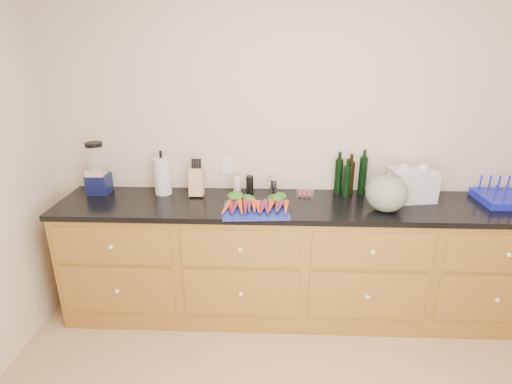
{
  "coord_description": "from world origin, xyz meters",
  "views": [
    {
      "loc": [
        -0.24,
        -1.43,
        2.05
      ],
      "look_at": [
        -0.35,
        1.2,
        1.06
      ],
      "focal_mm": 28.0,
      "sensor_mm": 36.0,
      "label": 1
    }
  ],
  "objects_px": {
    "squash": "(387,193)",
    "knife_block": "(197,182)",
    "dish_rack": "(510,197)",
    "paper_towel": "(162,176)",
    "cutting_board": "(256,210)",
    "blender_appliance": "(97,171)",
    "carrots": "(256,204)",
    "tomato_box": "(305,191)"
  },
  "relations": [
    {
      "from": "cutting_board",
      "to": "carrots",
      "type": "relative_size",
      "value": 1.0
    },
    {
      "from": "blender_appliance",
      "to": "dish_rack",
      "type": "relative_size",
      "value": 0.93
    },
    {
      "from": "squash",
      "to": "knife_block",
      "type": "xyz_separation_m",
      "value": [
        -1.37,
        0.25,
        -0.02
      ]
    },
    {
      "from": "cutting_board",
      "to": "blender_appliance",
      "type": "bearing_deg",
      "value": 165.61
    },
    {
      "from": "cutting_board",
      "to": "tomato_box",
      "type": "relative_size",
      "value": 3.39
    },
    {
      "from": "knife_block",
      "to": "dish_rack",
      "type": "height_order",
      "value": "knife_block"
    },
    {
      "from": "carrots",
      "to": "paper_towel",
      "type": "xyz_separation_m",
      "value": [
        -0.73,
        0.28,
        0.11
      ]
    },
    {
      "from": "paper_towel",
      "to": "cutting_board",
      "type": "bearing_deg",
      "value": -23.59
    },
    {
      "from": "squash",
      "to": "paper_towel",
      "type": "distance_m",
      "value": 1.66
    },
    {
      "from": "cutting_board",
      "to": "paper_towel",
      "type": "height_order",
      "value": "paper_towel"
    },
    {
      "from": "dish_rack",
      "to": "blender_appliance",
      "type": "bearing_deg",
      "value": 178.56
    },
    {
      "from": "blender_appliance",
      "to": "squash",
      "type": "bearing_deg",
      "value": -7.17
    },
    {
      "from": "cutting_board",
      "to": "tomato_box",
      "type": "xyz_separation_m",
      "value": [
        0.37,
        0.33,
        0.03
      ]
    },
    {
      "from": "cutting_board",
      "to": "knife_block",
      "type": "height_order",
      "value": "knife_block"
    },
    {
      "from": "cutting_board",
      "to": "dish_rack",
      "type": "bearing_deg",
      "value": 7.34
    },
    {
      "from": "knife_block",
      "to": "dish_rack",
      "type": "distance_m",
      "value": 2.33
    },
    {
      "from": "blender_appliance",
      "to": "paper_towel",
      "type": "height_order",
      "value": "blender_appliance"
    },
    {
      "from": "dish_rack",
      "to": "paper_towel",
      "type": "bearing_deg",
      "value": 178.23
    },
    {
      "from": "carrots",
      "to": "paper_towel",
      "type": "relative_size",
      "value": 1.56
    },
    {
      "from": "squash",
      "to": "knife_block",
      "type": "distance_m",
      "value": 1.4
    },
    {
      "from": "tomato_box",
      "to": "dish_rack",
      "type": "xyz_separation_m",
      "value": [
        1.5,
        -0.09,
        0.01
      ]
    },
    {
      "from": "carrots",
      "to": "dish_rack",
      "type": "xyz_separation_m",
      "value": [
        1.86,
        0.2,
        0.01
      ]
    },
    {
      "from": "paper_towel",
      "to": "tomato_box",
      "type": "height_order",
      "value": "paper_towel"
    },
    {
      "from": "blender_appliance",
      "to": "dish_rack",
      "type": "height_order",
      "value": "blender_appliance"
    },
    {
      "from": "cutting_board",
      "to": "paper_towel",
      "type": "bearing_deg",
      "value": 156.41
    },
    {
      "from": "paper_towel",
      "to": "dish_rack",
      "type": "xyz_separation_m",
      "value": [
        2.6,
        -0.08,
        -0.1
      ]
    },
    {
      "from": "tomato_box",
      "to": "dish_rack",
      "type": "distance_m",
      "value": 1.5
    },
    {
      "from": "cutting_board",
      "to": "blender_appliance",
      "type": "height_order",
      "value": "blender_appliance"
    },
    {
      "from": "knife_block",
      "to": "tomato_box",
      "type": "bearing_deg",
      "value": 2.07
    },
    {
      "from": "blender_appliance",
      "to": "paper_towel",
      "type": "xyz_separation_m",
      "value": [
        0.51,
        0.0,
        -0.03
      ]
    },
    {
      "from": "cutting_board",
      "to": "dish_rack",
      "type": "xyz_separation_m",
      "value": [
        1.86,
        0.24,
        0.04
      ]
    },
    {
      "from": "paper_towel",
      "to": "knife_block",
      "type": "distance_m",
      "value": 0.27
    },
    {
      "from": "knife_block",
      "to": "dish_rack",
      "type": "relative_size",
      "value": 0.49
    },
    {
      "from": "paper_towel",
      "to": "knife_block",
      "type": "height_order",
      "value": "paper_towel"
    },
    {
      "from": "paper_towel",
      "to": "dish_rack",
      "type": "bearing_deg",
      "value": -1.77
    },
    {
      "from": "carrots",
      "to": "blender_appliance",
      "type": "height_order",
      "value": "blender_appliance"
    },
    {
      "from": "cutting_board",
      "to": "knife_block",
      "type": "bearing_deg",
      "value": 147.17
    },
    {
      "from": "carrots",
      "to": "dish_rack",
      "type": "bearing_deg",
      "value": 6.27
    },
    {
      "from": "squash",
      "to": "knife_block",
      "type": "height_order",
      "value": "squash"
    },
    {
      "from": "carrots",
      "to": "squash",
      "type": "relative_size",
      "value": 1.6
    },
    {
      "from": "paper_towel",
      "to": "knife_block",
      "type": "xyz_separation_m",
      "value": [
        0.27,
        -0.02,
        -0.04
      ]
    },
    {
      "from": "squash",
      "to": "blender_appliance",
      "type": "relative_size",
      "value": 0.7
    }
  ]
}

